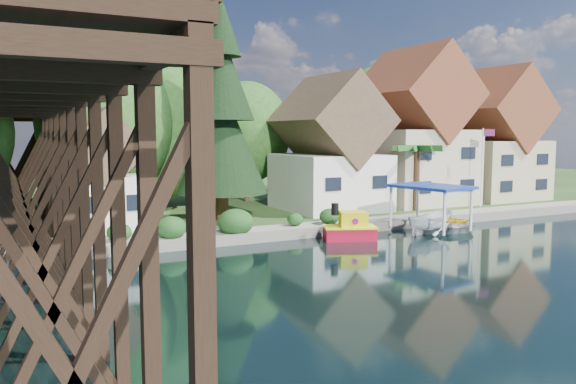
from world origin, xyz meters
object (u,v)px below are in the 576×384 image
(house_center, at_px, (414,137))
(conifer, at_px, (221,112))
(flagpole, at_px, (484,159))
(boat_white_a, at_px, (445,226))
(shed, at_px, (103,178))
(trestle_bridge, at_px, (21,164))
(palm_tree, at_px, (417,150))
(tugboat, at_px, (350,229))
(boat_yellow, at_px, (453,218))
(boat_canopy, at_px, (430,213))
(house_right, at_px, (491,143))
(house_left, at_px, (330,153))

(house_center, distance_m, conifer, 19.08)
(flagpole, relative_size, boat_white_a, 1.55)
(house_center, xyz_separation_m, flagpole, (2.53, -5.85, -1.84))
(shed, xyz_separation_m, conifer, (8.11, -0.07, 4.36))
(shed, distance_m, flagpole, 29.79)
(trestle_bridge, height_order, palm_tree, trestle_bridge)
(tugboat, bearing_deg, palm_tree, 30.32)
(boat_yellow, bearing_deg, boat_canopy, 125.67)
(shed, distance_m, boat_canopy, 21.72)
(conifer, xyz_separation_m, boat_yellow, (14.63, -7.66, -7.53))
(conifer, bearing_deg, house_right, 3.23)
(palm_tree, bearing_deg, shed, 174.25)
(palm_tree, distance_m, flagpole, 5.97)
(house_left, bearing_deg, tugboat, -113.83)
(house_center, bearing_deg, shed, -175.76)
(flagpole, bearing_deg, conifer, 170.00)
(tugboat, bearing_deg, house_left, 66.17)
(trestle_bridge, distance_m, house_left, 25.42)
(house_right, relative_size, conifer, 0.78)
(flagpole, distance_m, tugboat, 16.93)
(trestle_bridge, height_order, boat_yellow, trestle_bridge)
(conifer, height_order, boat_white_a, conifer)
(palm_tree, relative_size, boat_white_a, 1.30)
(boat_white_a, bearing_deg, house_left, 34.08)
(trestle_bridge, height_order, shed, trestle_bridge)
(shed, height_order, boat_yellow, shed)
(conifer, bearing_deg, flagpole, -10.00)
(shed, bearing_deg, boat_canopy, -23.82)
(tugboat, bearing_deg, flagpole, 15.73)
(boat_canopy, distance_m, boat_yellow, 3.24)
(house_center, height_order, house_right, house_center)
(trestle_bridge, bearing_deg, boat_yellow, 3.28)
(house_center, xyz_separation_m, boat_white_a, (-6.10, -10.97, -5.97))
(boat_yellow, bearing_deg, flagpole, -42.60)
(flagpole, bearing_deg, boat_white_a, -149.32)
(house_left, xyz_separation_m, shed, (-18.00, -1.50, -1.31))
(trestle_bridge, xyz_separation_m, boat_yellow, (27.74, 1.59, -4.69))
(palm_tree, bearing_deg, boat_canopy, -122.66)
(trestle_bridge, height_order, boat_canopy, trestle_bridge)
(palm_tree, height_order, boat_canopy, palm_tree)
(shed, bearing_deg, flagpole, -7.43)
(house_center, bearing_deg, tugboat, -142.27)
(trestle_bridge, xyz_separation_m, flagpole, (34.53, 5.48, -0.78))
(house_left, relative_size, conifer, 0.69)
(shed, height_order, palm_tree, shed)
(boat_white_a, bearing_deg, conifer, 73.78)
(house_center, relative_size, tugboat, 3.71)
(trestle_bridge, bearing_deg, tugboat, 3.09)
(house_right, bearing_deg, boat_yellow, -145.14)
(boat_yellow, bearing_deg, conifer, 79.96)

